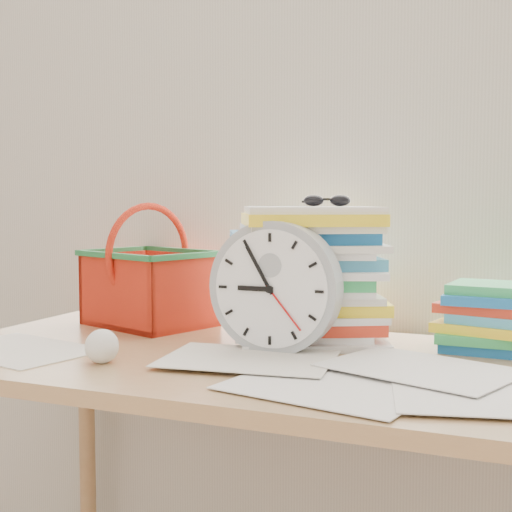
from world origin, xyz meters
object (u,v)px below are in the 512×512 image
at_px(paper_stack, 309,274).
at_px(clock, 275,287).
at_px(desk, 265,393).
at_px(basket, 149,266).
at_px(book_stack, 495,318).

height_order(paper_stack, clock, paper_stack).
height_order(desk, basket, basket).
xyz_separation_m(paper_stack, clock, (-0.02, -0.14, -0.01)).
xyz_separation_m(clock, basket, (-0.41, 0.19, 0.01)).
bearing_deg(desk, clock, 71.03).
bearing_deg(basket, clock, -5.14).
relative_size(desk, clock, 5.22).
bearing_deg(book_stack, desk, -151.77).
distance_m(desk, basket, 0.51).
height_order(paper_stack, book_stack, paper_stack).
bearing_deg(paper_stack, basket, 174.01).
bearing_deg(desk, book_stack, 28.23).
bearing_deg(book_stack, basket, -179.72).
height_order(desk, clock, clock).
relative_size(desk, basket, 4.75).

